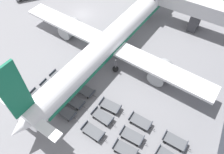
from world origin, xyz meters
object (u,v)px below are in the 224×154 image
baggage_dolly_row_near_col_b (66,112)px  baggage_dolly_row_mid_a_col_c (102,117)px  baggage_dolly_row_near_col_d (125,150)px  baggage_dolly_row_mid_b_col_b (85,90)px  baggage_dolly_row_near_col_a (40,96)px  baggage_dolly_row_mid_b_col_c (110,106)px  baggage_dolly_row_mid_a_col_a (50,87)px  baggage_dolly_row_mid_a_col_d (132,136)px  baggage_dolly_row_mid_b_col_e (175,141)px  baggage_dolly_row_mid_a_col_b (74,101)px  baggage_dolly_row_mid_b_col_d (140,121)px  baggage_dolly_row_near_col_c (93,132)px  airplane (113,39)px  baggage_dolly_row_mid_b_col_a (60,77)px

baggage_dolly_row_near_col_b → baggage_dolly_row_mid_a_col_c: bearing=19.2°
baggage_dolly_row_near_col_d → baggage_dolly_row_mid_b_col_b: same height
baggage_dolly_row_near_col_a → baggage_dolly_row_mid_a_col_c: same height
baggage_dolly_row_mid_b_col_c → baggage_dolly_row_mid_a_col_a: bearing=-173.3°
baggage_dolly_row_near_col_b → baggage_dolly_row_mid_b_col_b: 4.37m
baggage_dolly_row_mid_a_col_c → baggage_dolly_row_mid_a_col_d: bearing=-8.7°
baggage_dolly_row_mid_b_col_b → baggage_dolly_row_mid_b_col_c: size_ratio=1.01×
baggage_dolly_row_near_col_d → baggage_dolly_row_mid_a_col_a: size_ratio=1.00×
baggage_dolly_row_near_col_b → baggage_dolly_row_mid_b_col_e: size_ratio=1.00×
baggage_dolly_row_mid_a_col_a → baggage_dolly_row_mid_b_col_b: 5.25m
baggage_dolly_row_near_col_b → baggage_dolly_row_mid_a_col_a: (-4.49, 2.55, 0.00)m
baggage_dolly_row_near_col_b → baggage_dolly_row_mid_b_col_c: 6.25m
baggage_dolly_row_near_col_d → baggage_dolly_row_mid_a_col_d: 2.00m
baggage_dolly_row_mid_a_col_a → baggage_dolly_row_mid_a_col_b: (4.64, -0.56, 0.00)m
baggage_dolly_row_mid_b_col_b → baggage_dolly_row_mid_b_col_d: bearing=-6.0°
baggage_dolly_row_mid_a_col_b → baggage_dolly_row_near_col_d: bearing=-17.7°
baggage_dolly_row_mid_a_col_a → baggage_dolly_row_near_col_d: bearing=-14.2°
baggage_dolly_row_mid_b_col_e → baggage_dolly_row_mid_b_col_b: bearing=174.0°
baggage_dolly_row_near_col_a → baggage_dolly_row_mid_b_col_b: size_ratio=0.99×
baggage_dolly_row_mid_b_col_b → baggage_dolly_row_mid_a_col_b: bearing=-97.2°
baggage_dolly_row_near_col_d → baggage_dolly_row_mid_a_col_a: 14.52m
baggage_dolly_row_near_col_b → baggage_dolly_row_mid_b_col_c: size_ratio=1.01×
baggage_dolly_row_near_col_d → baggage_dolly_row_mid_a_col_b: (-9.44, 3.01, 0.00)m
baggage_dolly_row_near_col_d → baggage_dolly_row_mid_a_col_c: bearing=149.9°
baggage_dolly_row_near_col_c → baggage_dolly_row_near_col_d: size_ratio=1.01×
baggage_dolly_row_near_col_c → baggage_dolly_row_mid_a_col_d: (4.75, 1.76, 0.00)m
airplane → baggage_dolly_row_mid_a_col_c: 13.05m
baggage_dolly_row_near_col_c → baggage_dolly_row_mid_b_col_c: size_ratio=1.01×
baggage_dolly_row_near_col_c → baggage_dolly_row_mid_a_col_a: bearing=160.4°
baggage_dolly_row_mid_a_col_c → baggage_dolly_row_mid_b_col_d: (4.87, 1.67, 0.00)m
baggage_dolly_row_near_col_c → baggage_dolly_row_mid_b_col_a: bearing=149.3°
baggage_dolly_row_near_col_a → baggage_dolly_row_near_col_d: (14.44, -1.48, 0.00)m
baggage_dolly_row_mid_a_col_a → baggage_dolly_row_mid_b_col_e: bearing=0.9°
baggage_dolly_row_mid_a_col_a → baggage_dolly_row_near_col_b: bearing=-29.6°
baggage_dolly_row_mid_b_col_d → baggage_dolly_row_mid_b_col_e: same height
baggage_dolly_row_mid_a_col_b → baggage_dolly_row_mid_b_col_d: size_ratio=1.00×
baggage_dolly_row_near_col_d → baggage_dolly_row_mid_b_col_a: size_ratio=0.99×
baggage_dolly_row_near_col_a → baggage_dolly_row_mid_a_col_d: size_ratio=1.00×
airplane → baggage_dolly_row_mid_b_col_d: size_ratio=11.16×
baggage_dolly_row_mid_a_col_a → airplane: bearing=66.2°
baggage_dolly_row_near_col_a → baggage_dolly_row_mid_a_col_d: (14.45, 0.52, 0.00)m
baggage_dolly_row_near_col_d → baggage_dolly_row_mid_b_col_d: size_ratio=0.99×
baggage_dolly_row_mid_a_col_a → baggage_dolly_row_mid_a_col_b: size_ratio=1.00×
baggage_dolly_row_near_col_d → airplane: bearing=122.0°
airplane → baggage_dolly_row_mid_a_col_a: bearing=-113.8°
baggage_dolly_row_mid_a_col_c → baggage_dolly_row_mid_b_col_c: (0.17, 1.96, 0.00)m
airplane → baggage_dolly_row_mid_b_col_b: airplane is taller
baggage_dolly_row_near_col_a → baggage_dolly_row_near_col_c: 9.78m
baggage_dolly_row_near_col_a → baggage_dolly_row_near_col_d: bearing=-5.9°
airplane → baggage_dolly_row_near_col_c: airplane is taller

